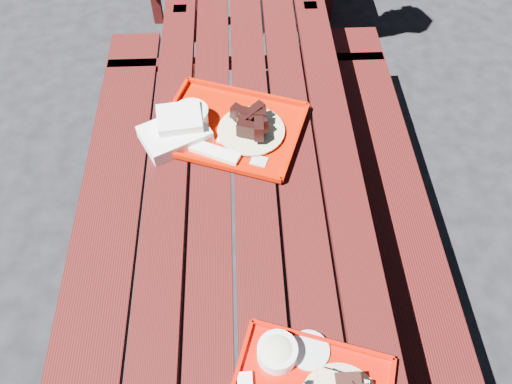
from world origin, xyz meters
TOP-DOWN VIEW (x-y plane):
  - ground at (0.00, 0.00)m, footprint 60.00×60.00m
  - picnic_table_near at (-0.00, 0.00)m, footprint 1.41×2.40m
  - far_tray at (-0.09, 0.18)m, footprint 0.59×0.53m
  - white_cloth at (-0.27, 0.16)m, footprint 0.28×0.25m

SIDE VIEW (x-z plane):
  - ground at x=0.00m, z-range 0.00..0.00m
  - picnic_table_near at x=0.00m, z-range 0.19..0.94m
  - far_tray at x=-0.09m, z-range 0.73..0.82m
  - white_cloth at x=-0.27m, z-range 0.74..0.84m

